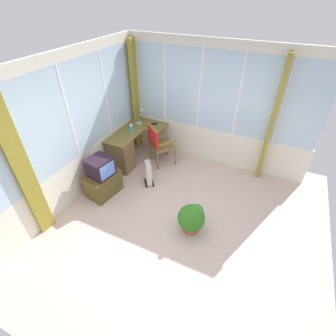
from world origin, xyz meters
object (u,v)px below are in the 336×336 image
(tv_remote, at_px, (154,124))
(wooden_armchair, at_px, (157,141))
(space_heater, at_px, (148,172))
(tv_on_stand, at_px, (102,178))
(desk_lamp, at_px, (142,113))
(potted_plant, at_px, (192,218))
(spray_bottle, at_px, (131,128))
(desk, at_px, (123,152))

(tv_remote, bearing_deg, wooden_armchair, -177.63)
(wooden_armchair, relative_size, space_heater, 1.76)
(tv_remote, height_order, tv_on_stand, tv_on_stand)
(desk_lamp, bearing_deg, tv_remote, -82.15)
(tv_remote, distance_m, potted_plant, 2.58)
(desk_lamp, xyz_separation_m, tv_on_stand, (-1.73, -0.07, -0.62))
(spray_bottle, relative_size, potted_plant, 0.42)
(desk, distance_m, potted_plant, 2.26)
(potted_plant, bearing_deg, wooden_armchair, 43.49)
(desk_lamp, distance_m, spray_bottle, 0.51)
(desk, relative_size, space_heater, 2.56)
(desk_lamp, height_order, tv_on_stand, desk_lamp)
(spray_bottle, bearing_deg, desk, 171.49)
(tv_remote, distance_m, wooden_armchair, 0.54)
(tv_on_stand, height_order, potted_plant, tv_on_stand)
(spray_bottle, bearing_deg, space_heater, -129.47)
(desk_lamp, distance_m, wooden_armchair, 0.79)
(spray_bottle, height_order, wooden_armchair, spray_bottle)
(space_heater, height_order, potted_plant, space_heater)
(tv_remote, bearing_deg, spray_bottle, 120.58)
(tv_on_stand, height_order, space_heater, tv_on_stand)
(space_heater, distance_m, potted_plant, 1.47)
(spray_bottle, relative_size, space_heater, 0.40)
(desk_lamp, distance_m, potted_plant, 2.80)
(desk, bearing_deg, tv_remote, -20.82)
(desk, distance_m, tv_remote, 0.99)
(wooden_armchair, height_order, tv_on_stand, wooden_armchair)
(desk, bearing_deg, space_heater, -108.57)
(tv_on_stand, distance_m, space_heater, 0.92)
(tv_remote, height_order, space_heater, tv_remote)
(tv_remote, distance_m, tv_on_stand, 1.83)
(wooden_armchair, height_order, potted_plant, wooden_armchair)
(spray_bottle, bearing_deg, potted_plant, -124.65)
(tv_remote, relative_size, wooden_armchair, 0.16)
(desk, relative_size, tv_remote, 9.14)
(spray_bottle, distance_m, potted_plant, 2.45)
(tv_remote, bearing_deg, desk_lamp, 66.03)
(tv_on_stand, relative_size, potted_plant, 1.59)
(space_heater, bearing_deg, spray_bottle, 50.53)
(desk, relative_size, spray_bottle, 6.35)
(desk_lamp, distance_m, tv_on_stand, 1.84)
(desk, relative_size, wooden_armchair, 1.45)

